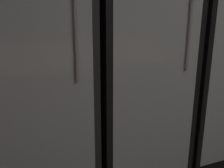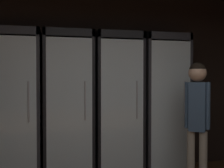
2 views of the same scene
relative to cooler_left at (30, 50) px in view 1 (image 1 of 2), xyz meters
name	(u,v)px [view 1 (image 1 of 2)]	position (x,y,z in m)	size (l,w,h in m)	color
cooler_left	(30,50)	(0.00, 0.00, 0.00)	(0.66, 0.63, 2.05)	#2B2B30
cooler_center	(132,43)	(0.69, 0.00, 0.00)	(0.66, 0.63, 2.05)	black
cooler_right	(211,39)	(1.39, 0.00, 0.00)	(0.66, 0.63, 2.05)	black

